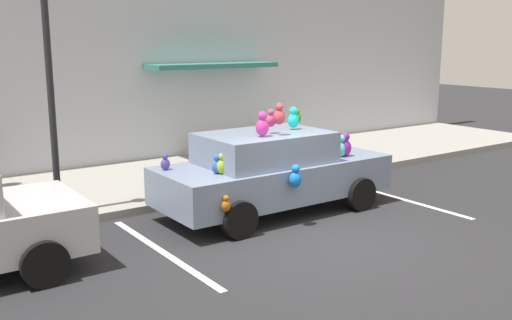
# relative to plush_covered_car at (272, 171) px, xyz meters

# --- Properties ---
(ground_plane) EXTENTS (60.00, 60.00, 0.00)m
(ground_plane) POSITION_rel_plush_covered_car_xyz_m (-0.25, -1.72, -0.81)
(ground_plane) COLOR #262628
(sidewalk) EXTENTS (24.00, 4.00, 0.15)m
(sidewalk) POSITION_rel_plush_covered_car_xyz_m (-0.25, 3.28, -0.73)
(sidewalk) COLOR gray
(sidewalk) RESTS_ON ground
(storefront_building) EXTENTS (24.00, 1.25, 6.40)m
(storefront_building) POSITION_rel_plush_covered_car_xyz_m (-0.23, 5.42, 2.39)
(storefront_building) COLOR #B2B7C1
(storefront_building) RESTS_ON ground
(parking_stripe_front) EXTENTS (0.12, 3.60, 0.01)m
(parking_stripe_front) POSITION_rel_plush_covered_car_xyz_m (2.72, -0.72, -0.80)
(parking_stripe_front) COLOR silver
(parking_stripe_front) RESTS_ON ground
(parking_stripe_rear) EXTENTS (0.12, 3.60, 0.01)m
(parking_stripe_rear) POSITION_rel_plush_covered_car_xyz_m (-2.67, -0.72, -0.80)
(parking_stripe_rear) COLOR silver
(parking_stripe_rear) RESTS_ON ground
(plush_covered_car) EXTENTS (4.51, 2.09, 2.12)m
(plush_covered_car) POSITION_rel_plush_covered_car_xyz_m (0.00, 0.00, 0.00)
(plush_covered_car) COLOR gray
(plush_covered_car) RESTS_ON ground
(teddy_bear_on_sidewalk) EXTENTS (0.29, 0.24, 0.56)m
(teddy_bear_on_sidewalk) POSITION_rel_plush_covered_car_xyz_m (-1.49, 1.98, -0.40)
(teddy_bear_on_sidewalk) COLOR brown
(teddy_bear_on_sidewalk) RESTS_ON sidewalk
(street_lamp_post) EXTENTS (0.28, 0.28, 4.13)m
(street_lamp_post) POSITION_rel_plush_covered_car_xyz_m (-3.48, 1.78, 1.86)
(street_lamp_post) COLOR black
(street_lamp_post) RESTS_ON sidewalk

